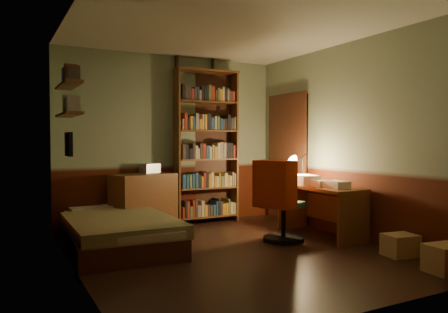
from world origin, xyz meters
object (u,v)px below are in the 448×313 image
cardboard_box_a (446,259)px  cardboard_box_b (400,245)px  mini_stereo (150,168)px  desk_lamp (303,163)px  office_chair (284,200)px  bed (117,220)px  dresser (144,202)px  bookshelf (206,147)px  desk (320,211)px

cardboard_box_a → cardboard_box_b: (0.11, 0.63, -0.02)m
mini_stereo → desk_lamp: (1.85, -1.29, 0.09)m
desk_lamp → office_chair: bearing=-134.5°
mini_stereo → desk_lamp: bearing=-53.4°
cardboard_box_a → bed: bearing=134.3°
dresser → cardboard_box_a: dresser is taller
bookshelf → office_chair: size_ratio=2.29×
bookshelf → desk: 2.07m
dresser → bookshelf: size_ratio=0.38×
bookshelf → cardboard_box_b: 3.23m
office_chair → cardboard_box_b: office_chair is taller
desk_lamp → cardboard_box_a: (-0.02, -2.25, -0.84)m
bed → dresser: size_ratio=2.32×
bookshelf → cardboard_box_b: size_ratio=6.95×
office_chair → cardboard_box_a: bearing=-92.8°
desk → cardboard_box_b: bearing=-83.8°
bookshelf → desk: size_ratio=1.88×
bed → cardboard_box_a: size_ratio=5.80×
dresser → mini_stereo: bearing=25.8°
bed → office_chair: office_chair is taller
mini_stereo → office_chair: bearing=-72.4°
bed → bookshelf: bearing=31.6°
dresser → desk_lamp: (1.98, -1.16, 0.57)m
desk → cardboard_box_b: size_ratio=3.70×
desk → bookshelf: bearing=119.3°
dresser → desk_lamp: size_ratio=1.57×
desk → office_chair: size_ratio=1.22×
cardboard_box_b → mini_stereo: bearing=123.8°
bookshelf → cardboard_box_a: bookshelf is taller
desk → desk_lamp: desk_lamp is taller
cardboard_box_a → dresser: bearing=119.9°
mini_stereo → desk_lamp: desk_lamp is taller
dresser → office_chair: 2.07m
office_chair → cardboard_box_b: bearing=-80.4°
office_chair → dresser: bearing=110.2°
desk_lamp → cardboard_box_a: 2.40m
bookshelf → office_chair: 1.80m
desk_lamp → bookshelf: bearing=139.7°
desk_lamp → cardboard_box_b: bearing=-73.5°
cardboard_box_a → cardboard_box_b: bearing=79.8°
desk → cardboard_box_a: (0.01, -1.84, -0.20)m
desk_lamp → office_chair: size_ratio=0.55×
dresser → bed: bearing=-143.6°
bed → cardboard_box_b: bed is taller
desk_lamp → cardboard_box_b: size_ratio=1.68×
bed → cardboard_box_a: bed is taller
desk → cardboard_box_b: 1.23m
desk → cardboard_box_a: 1.85m
bed → bookshelf: (1.64, 0.88, 0.88)m
mini_stereo → dresser: bearing=-155.6°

